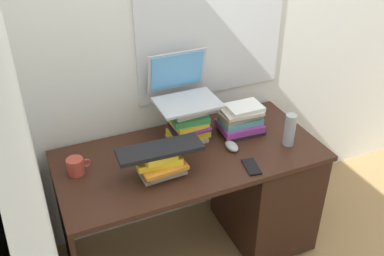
# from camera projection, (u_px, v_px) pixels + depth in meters

# --- Properties ---
(ground_plane) EXTENTS (6.00, 6.00, 0.00)m
(ground_plane) POSITION_uv_depth(u_px,v_px,m) (191.00, 248.00, 2.73)
(ground_plane) COLOR #9E7A4C
(wall_back) EXTENTS (6.00, 0.06, 2.60)m
(wall_back) POSITION_uv_depth(u_px,v_px,m) (163.00, 29.00, 2.34)
(wall_back) COLOR silver
(wall_back) RESTS_ON ground
(wall_left) EXTENTS (0.05, 6.00, 2.60)m
(wall_left) POSITION_uv_depth(u_px,v_px,m) (12.00, 85.00, 1.77)
(wall_left) COLOR silver
(wall_left) RESTS_ON ground
(desk) EXTENTS (1.43, 0.68, 0.73)m
(desk) POSITION_uv_depth(u_px,v_px,m) (247.00, 187.00, 2.62)
(desk) COLOR #381E14
(desk) RESTS_ON ground
(book_stack_tall) EXTENTS (0.24, 0.20, 0.22)m
(book_stack_tall) POSITION_uv_depth(u_px,v_px,m) (188.00, 122.00, 2.41)
(book_stack_tall) COLOR gray
(book_stack_tall) RESTS_ON desk
(book_stack_keyboard_riser) EXTENTS (0.25, 0.18, 0.14)m
(book_stack_keyboard_riser) POSITION_uv_depth(u_px,v_px,m) (161.00, 164.00, 2.15)
(book_stack_keyboard_riser) COLOR gray
(book_stack_keyboard_riser) RESTS_ON desk
(book_stack_side) EXTENTS (0.26, 0.21, 0.17)m
(book_stack_side) POSITION_uv_depth(u_px,v_px,m) (241.00, 120.00, 2.49)
(book_stack_side) COLOR black
(book_stack_side) RESTS_ON desk
(laptop) EXTENTS (0.34, 0.30, 0.25)m
(laptop) POSITION_uv_depth(u_px,v_px,m) (183.00, 89.00, 2.37)
(laptop) COLOR #B7BABF
(laptop) RESTS_ON book_stack_tall
(keyboard) EXTENTS (0.43, 0.16, 0.02)m
(keyboard) POSITION_uv_depth(u_px,v_px,m) (160.00, 149.00, 2.11)
(keyboard) COLOR black
(keyboard) RESTS_ON book_stack_keyboard_riser
(computer_mouse) EXTENTS (0.06, 0.10, 0.04)m
(computer_mouse) POSITION_uv_depth(u_px,v_px,m) (232.00, 146.00, 2.37)
(computer_mouse) COLOR #A5A8AD
(computer_mouse) RESTS_ON desk
(mug) EXTENTS (0.12, 0.08, 0.09)m
(mug) POSITION_uv_depth(u_px,v_px,m) (76.00, 166.00, 2.18)
(mug) COLOR #B23F33
(mug) RESTS_ON desk
(water_bottle) EXTENTS (0.06, 0.06, 0.19)m
(water_bottle) POSITION_uv_depth(u_px,v_px,m) (290.00, 130.00, 2.37)
(water_bottle) COLOR #999EA5
(water_bottle) RESTS_ON desk
(cell_phone) EXTENTS (0.09, 0.15, 0.01)m
(cell_phone) POSITION_uv_depth(u_px,v_px,m) (252.00, 167.00, 2.23)
(cell_phone) COLOR black
(cell_phone) RESTS_ON desk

